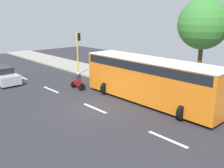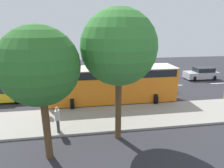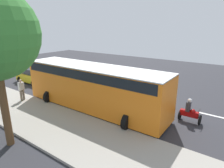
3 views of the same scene
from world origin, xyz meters
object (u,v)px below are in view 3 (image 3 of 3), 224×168
(car_yellow_cab, at_px, (33,76))
(pedestrian_by_tree, at_px, (21,89))
(motorcycle, at_px, (190,112))
(city_bus, at_px, (93,84))

(car_yellow_cab, height_order, pedestrian_by_tree, pedestrian_by_tree)
(pedestrian_by_tree, bearing_deg, car_yellow_cab, -131.10)
(car_yellow_cab, height_order, motorcycle, motorcycle)
(city_bus, bearing_deg, motorcycle, 107.64)
(car_yellow_cab, xyz_separation_m, pedestrian_by_tree, (3.75, 4.30, 0.35))
(car_yellow_cab, relative_size, city_bus, 0.35)
(car_yellow_cab, bearing_deg, city_bus, 80.95)
(pedestrian_by_tree, bearing_deg, motorcycle, 109.75)
(motorcycle, bearing_deg, city_bus, -72.36)
(city_bus, bearing_deg, car_yellow_cab, -99.05)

